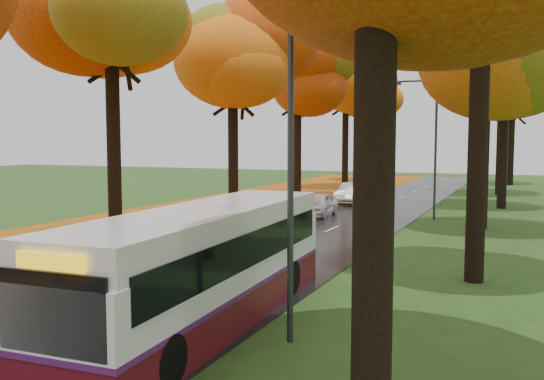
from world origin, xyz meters
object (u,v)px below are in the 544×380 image
Objects in this scene: bus at (206,263)px; car_silver at (353,193)px; streetlamp_mid at (431,137)px; car_dark at (373,189)px; streetlamp_near at (280,130)px; streetlamp_far at (467,139)px; car_white at (318,204)px.

bus reaches higher than car_silver.
car_silver is at bearing 95.62° from bus.
streetlamp_mid is 0.74× the size of bus.
car_dark is at bearing 90.60° from car_silver.
bus is at bearing 169.61° from streetlamp_near.
streetlamp_mid is at bearing 90.00° from streetlamp_near.
streetlamp_mid is 1.00× the size of streetlamp_far.
bus is (-2.12, -43.61, -3.20)m from streetlamp_far.
streetlamp_near reaches higher than car_white.
bus is 20.79m from car_white.
car_silver is (-6.30, 6.15, -3.94)m from streetlamp_mid.
car_white is at bearing 106.88° from streetlamp_near.
streetlamp_mid reaches higher than bus.
streetlamp_far is (0.00, 22.00, 0.00)m from streetlamp_mid.
car_dark is at bearing 100.47° from streetlamp_near.
streetlamp_mid is 2.01× the size of car_white.
bus is at bearing -80.85° from car_silver.
car_white reaches higher than car_dark.
streetlamp_mid is (0.00, 22.00, 0.00)m from streetlamp_near.
bus is 33.96m from car_dark.
car_dark is at bearing 117.52° from streetlamp_mid.
streetlamp_near reaches higher than bus.
bus is 2.55× the size of car_dark.
streetlamp_far is at bearing 90.00° from streetlamp_mid.
streetlamp_far is 1.89× the size of car_dark.
streetlamp_mid is 1.89× the size of car_dark.
streetlamp_far is (0.00, 44.00, 0.00)m from streetlamp_near.
streetlamp_far is at bearing 90.00° from streetlamp_near.
car_white is at bearing -168.73° from streetlamp_mid.
car_silver is at bearing -111.67° from streetlamp_far.
streetlamp_far is 2.01× the size of car_white.
streetlamp_near is at bearing -94.21° from car_dark.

